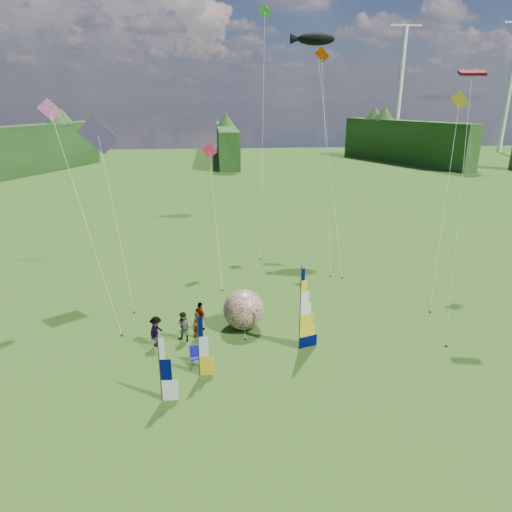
{
  "coord_description": "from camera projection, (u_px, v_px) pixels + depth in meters",
  "views": [
    {
      "loc": [
        -3.04,
        -18.26,
        13.3
      ],
      "look_at": [
        -1.0,
        4.0,
        5.5
      ],
      "focal_mm": 32.0,
      "sensor_mm": 36.0,
      "label": 1
    }
  ],
  "objects": [
    {
      "name": "bol_inflatable",
      "position": [
        243.0,
        310.0,
        27.41
      ],
      "size": [
        2.91,
        2.91,
        2.45
      ],
      "primitive_type": "sphere",
      "rotation": [
        0.0,
        0.0,
        -0.21
      ],
      "color": "#110079",
      "rests_on": "ground"
    },
    {
      "name": "small_kite_pink",
      "position": [
        84.0,
        210.0,
        27.46
      ],
      "size": [
        9.91,
        10.92,
        13.74
      ],
      "primitive_type": null,
      "rotation": [
        0.0,
        0.0,
        0.44
      ],
      "color": "pink",
      "rests_on": "ground"
    },
    {
      "name": "kite_rainbow_delta",
      "position": [
        114.0,
        205.0,
        30.12
      ],
      "size": [
        7.05,
        10.27,
        13.15
      ],
      "primitive_type": null,
      "rotation": [
        0.0,
        0.0,
        0.01
      ],
      "color": "#CB4C26",
      "rests_on": "ground"
    },
    {
      "name": "kite_whale",
      "position": [
        329.0,
        140.0,
        37.63
      ],
      "size": [
        5.02,
        15.56,
        19.95
      ],
      "primitive_type": null,
      "rotation": [
        0.0,
        0.0,
        0.08
      ],
      "color": "black",
      "rests_on": "ground"
    },
    {
      "name": "small_kite_orange",
      "position": [
        326.0,
        156.0,
        36.57
      ],
      "size": [
        3.93,
        10.32,
        17.68
      ],
      "primitive_type": null,
      "rotation": [
        0.0,
        0.0,
        -0.15
      ],
      "color": "#E14000",
      "rests_on": "ground"
    },
    {
      "name": "small_kite_yellow",
      "position": [
        447.0,
        192.0,
        31.38
      ],
      "size": [
        7.65,
        10.91,
        14.22
      ],
      "primitive_type": null,
      "rotation": [
        0.0,
        0.0,
        -0.11
      ],
      "color": "gold",
      "rests_on": "ground"
    },
    {
      "name": "small_kite_green",
      "position": [
        263.0,
        125.0,
        40.65
      ],
      "size": [
        7.72,
        12.51,
        21.9
      ],
      "primitive_type": null,
      "rotation": [
        0.0,
        0.0,
        -0.38
      ],
      "color": "#4CC947",
      "rests_on": "ground"
    },
    {
      "name": "side_banner_left",
      "position": [
        199.0,
        347.0,
        22.49
      ],
      "size": [
        0.93,
        0.14,
        3.31
      ],
      "primitive_type": null,
      "rotation": [
        0.0,
        0.0,
        -0.04
      ],
      "color": "yellow",
      "rests_on": "ground"
    },
    {
      "name": "feather_banner_main",
      "position": [
        300.0,
        310.0,
        24.67
      ],
      "size": [
        1.27,
        0.5,
        4.8
      ],
      "primitive_type": null,
      "rotation": [
        0.0,
        0.0,
        0.32
      ],
      "color": "#00063B",
      "rests_on": "ground"
    },
    {
      "name": "turbine_right",
      "position": [
        400.0,
        90.0,
        116.66
      ],
      "size": [
        8.0,
        1.2,
        30.0
      ],
      "primitive_type": null,
      "color": "silver",
      "rests_on": "ground"
    },
    {
      "name": "kite_parafoil",
      "position": [
        461.0,
        192.0,
        26.3
      ],
      "size": [
        8.94,
        11.21,
        16.23
      ],
      "primitive_type": null,
      "rotation": [
        0.0,
        0.0,
        -0.35
      ],
      "color": "red",
      "rests_on": "ground"
    },
    {
      "name": "spectator_c",
      "position": [
        156.0,
        331.0,
        25.52
      ],
      "size": [
        0.82,
        1.24,
        1.8
      ],
      "primitive_type": "imported",
      "rotation": [
        0.0,
        0.0,
        1.2
      ],
      "color": "#66594C",
      "rests_on": "ground"
    },
    {
      "name": "spectator_d",
      "position": [
        200.0,
        316.0,
        27.32
      ],
      "size": [
        0.96,
        1.1,
        1.78
      ],
      "primitive_type": "imported",
      "rotation": [
        0.0,
        0.0,
        2.2
      ],
      "color": "#66594C",
      "rests_on": "ground"
    },
    {
      "name": "ground",
      "position": [
        284.0,
        391.0,
        21.82
      ],
      "size": [
        220.0,
        220.0,
        0.0
      ],
      "primitive_type": "plane",
      "color": "#3E5221",
      "rests_on": "ground"
    },
    {
      "name": "small_kite_red",
      "position": [
        215.0,
        210.0,
        34.51
      ],
      "size": [
        5.04,
        9.29,
        10.39
      ],
      "primitive_type": null,
      "rotation": [
        0.0,
        0.0,
        0.26
      ],
      "color": "#C92345",
      "rests_on": "ground"
    },
    {
      "name": "side_banner_far",
      "position": [
        160.0,
        370.0,
        20.58
      ],
      "size": [
        0.98,
        0.13,
        3.29
      ],
      "primitive_type": null,
      "rotation": [
        0.0,
        0.0,
        -0.03
      ],
      "color": "white",
      "rests_on": "ground"
    },
    {
      "name": "turbine_left",
      "position": [
        509.0,
        90.0,
        112.24
      ],
      "size": [
        8.0,
        1.2,
        30.0
      ],
      "primitive_type": null,
      "color": "silver",
      "rests_on": "ground"
    },
    {
      "name": "camp_chair",
      "position": [
        195.0,
        356.0,
        23.85
      ],
      "size": [
        0.66,
        0.66,
        0.97
      ],
      "primitive_type": null,
      "rotation": [
        0.0,
        0.0,
        0.2
      ],
      "color": "navy",
      "rests_on": "ground"
    },
    {
      "name": "treeline_ring",
      "position": [
        286.0,
        316.0,
        20.5
      ],
      "size": [
        210.0,
        210.0,
        8.0
      ],
      "primitive_type": null,
      "color": "#2D5A25",
      "rests_on": "ground"
    },
    {
      "name": "spectator_b",
      "position": [
        184.0,
        327.0,
        26.01
      ],
      "size": [
        0.97,
        0.79,
        1.8
      ],
      "primitive_type": "imported",
      "rotation": [
        0.0,
        0.0,
        -0.49
      ],
      "color": "#66594C",
      "rests_on": "ground"
    },
    {
      "name": "spectator_a",
      "position": [
        198.0,
        326.0,
        26.35
      ],
      "size": [
        0.58,
        0.39,
        1.57
      ],
      "primitive_type": "imported",
      "rotation": [
        0.0,
        0.0,
        -0.03
      ],
      "color": "#66594C",
      "rests_on": "ground"
    }
  ]
}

